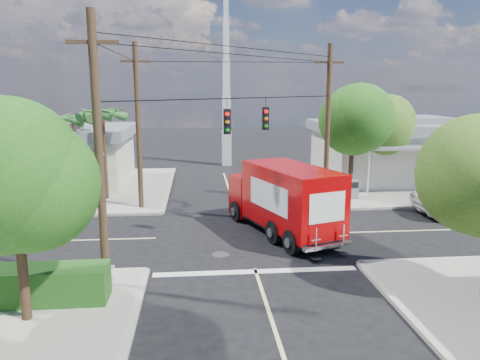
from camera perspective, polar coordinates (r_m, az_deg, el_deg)
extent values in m
plane|color=black|center=(21.52, 0.49, -6.79)|extent=(120.00, 120.00, 0.00)
cube|color=gray|center=(34.61, 17.01, -0.28)|extent=(14.00, 14.00, 0.14)
cube|color=#ABA697|center=(32.61, 5.55, -0.51)|extent=(0.25, 14.00, 0.14)
cube|color=#ABA697|center=(28.42, 22.30, -3.05)|extent=(14.00, 0.25, 0.14)
cube|color=gray|center=(33.27, -20.75, -0.96)|extent=(14.00, 14.00, 0.14)
cube|color=#ABA697|center=(32.10, -8.62, -0.77)|extent=(0.25, 14.00, 0.14)
cube|color=#ABA697|center=(26.77, -24.66, -4.07)|extent=(14.00, 0.25, 0.14)
cube|color=beige|center=(31.15, -1.36, -1.14)|extent=(0.12, 12.00, 0.01)
cube|color=beige|center=(12.47, 5.45, -20.94)|extent=(0.12, 12.00, 0.01)
cube|color=beige|center=(24.58, 24.49, -5.51)|extent=(12.00, 0.12, 0.01)
cube|color=beige|center=(22.84, -25.53, -6.83)|extent=(12.00, 0.12, 0.01)
cube|color=silver|center=(17.50, 1.94, -11.08)|extent=(7.50, 0.40, 0.01)
cube|color=beige|center=(35.82, 18.80, 2.86)|extent=(11.00, 8.00, 3.40)
cube|color=gray|center=(35.60, 19.00, 6.13)|extent=(11.80, 8.80, 0.70)
cube|color=gray|center=(35.57, 19.05, 6.93)|extent=(6.05, 4.40, 0.50)
cube|color=gray|center=(31.30, 22.55, 3.71)|extent=(9.90, 1.80, 0.15)
cylinder|color=silver|center=(28.98, 15.35, 0.73)|extent=(0.12, 0.12, 2.90)
cube|color=beige|center=(34.68, -21.88, 2.23)|extent=(10.00, 8.00, 3.20)
cube|color=gray|center=(34.46, -22.12, 5.44)|extent=(10.80, 8.80, 0.70)
cube|color=gray|center=(34.42, -22.18, 6.26)|extent=(5.50, 4.40, 0.50)
cube|color=gray|center=(29.92, -24.65, 2.85)|extent=(9.00, 1.80, 0.15)
cylinder|color=silver|center=(28.28, -17.30, 0.17)|extent=(0.12, 0.12, 2.70)
cube|color=silver|center=(40.77, -1.63, 3.90)|extent=(0.80, 0.80, 3.00)
cube|color=silver|center=(40.51, -1.66, 8.12)|extent=(0.70, 0.70, 3.00)
cube|color=silver|center=(40.46, -1.68, 12.36)|extent=(0.60, 0.60, 3.00)
cube|color=silver|center=(40.64, -1.71, 16.60)|extent=(0.50, 0.50, 3.00)
cube|color=silver|center=(41.03, -1.73, 20.77)|extent=(0.40, 0.40, 3.00)
cylinder|color=#422D1C|center=(14.53, -25.09, -8.50)|extent=(0.28, 0.28, 3.71)
sphere|color=#1E5415|center=(13.97, -25.87, 0.53)|extent=(3.71, 3.71, 3.71)
sphere|color=#1E5415|center=(14.27, -27.17, 1.56)|extent=(3.02, 3.02, 3.02)
sphere|color=#1E5415|center=(13.59, -24.88, -0.15)|extent=(3.25, 3.25, 3.25)
cylinder|color=#422D1C|center=(29.05, 13.40, 2.05)|extent=(0.28, 0.28, 4.10)
sphere|color=#1E5415|center=(28.77, 13.63, 7.09)|extent=(4.10, 4.10, 4.10)
sphere|color=#1E5415|center=(28.82, 12.77, 7.64)|extent=(3.33, 3.33, 3.33)
sphere|color=#1E5415|center=(28.61, 14.48, 6.77)|extent=(3.58, 3.58, 3.58)
cylinder|color=#422D1C|center=(32.02, 16.55, 2.24)|extent=(0.28, 0.28, 3.58)
sphere|color=#32571C|center=(31.77, 16.77, 6.24)|extent=(3.58, 3.58, 3.58)
sphere|color=#32571C|center=(31.79, 15.99, 6.69)|extent=(2.91, 2.91, 2.91)
sphere|color=#32571C|center=(31.64, 17.55, 5.97)|extent=(3.14, 3.14, 3.14)
cylinder|color=#422D1C|center=(28.67, -16.17, 2.71)|extent=(0.24, 0.24, 5.00)
cone|color=#2D6628|center=(28.27, -14.65, 7.97)|extent=(0.50, 2.06, 0.98)
cone|color=#2D6628|center=(29.02, -15.09, 8.02)|extent=(1.92, 1.68, 0.98)
cone|color=#2D6628|center=(29.33, -16.51, 7.98)|extent=(2.12, 0.95, 0.98)
cone|color=#2D6628|center=(28.97, -17.89, 7.87)|extent=(1.34, 2.07, 0.98)
cone|color=#2D6628|center=(28.21, -18.23, 7.77)|extent=(1.34, 2.07, 0.98)
cone|color=#2D6628|center=(27.61, -17.21, 7.77)|extent=(2.12, 0.95, 0.98)
cone|color=#2D6628|center=(27.63, -15.58, 7.86)|extent=(1.92, 1.68, 0.98)
cylinder|color=#422D1C|center=(30.58, -19.32, 2.64)|extent=(0.24, 0.24, 4.60)
cone|color=#2D6628|center=(30.14, -17.94, 7.21)|extent=(0.50, 2.06, 0.98)
cone|color=#2D6628|center=(30.90, -18.27, 7.27)|extent=(1.92, 1.68, 0.98)
cone|color=#2D6628|center=(31.25, -19.57, 7.23)|extent=(2.12, 0.95, 0.98)
cone|color=#2D6628|center=(30.93, -20.90, 7.10)|extent=(1.34, 2.07, 0.98)
cone|color=#2D6628|center=(30.18, -21.29, 7.00)|extent=(1.34, 2.07, 0.98)
cone|color=#2D6628|center=(29.55, -20.40, 6.98)|extent=(2.12, 0.95, 0.98)
cone|color=#2D6628|center=(29.53, -18.88, 7.08)|extent=(1.92, 1.68, 0.98)
cylinder|color=#473321|center=(15.63, -16.81, 2.87)|extent=(0.28, 0.28, 9.00)
cube|color=#473321|center=(15.55, -17.55, 15.73)|extent=(1.60, 0.12, 0.12)
cylinder|color=#473321|center=(26.67, 10.62, 6.38)|extent=(0.28, 0.28, 9.00)
cube|color=#473321|center=(26.62, 10.89, 13.91)|extent=(1.60, 0.12, 0.12)
cylinder|color=#473321|center=(25.85, -12.30, 6.17)|extent=(0.28, 0.28, 9.00)
cube|color=#473321|center=(25.80, -12.62, 13.94)|extent=(1.60, 0.12, 0.12)
cylinder|color=black|center=(20.48, 0.52, 9.96)|extent=(10.43, 10.43, 0.04)
cube|color=black|center=(19.66, -1.58, 7.13)|extent=(0.30, 0.24, 1.05)
sphere|color=red|center=(19.50, -1.56, 8.07)|extent=(0.20, 0.20, 0.20)
cube|color=black|center=(21.74, 3.13, 7.50)|extent=(0.30, 0.24, 1.05)
sphere|color=red|center=(21.59, 3.20, 8.35)|extent=(0.20, 0.20, 0.20)
cube|color=silver|center=(16.98, -25.09, -11.12)|extent=(5.94, 0.05, 0.08)
cube|color=silver|center=(16.84, -25.20, -9.85)|extent=(5.94, 0.05, 0.08)
cube|color=silver|center=(16.20, -15.61, -10.95)|extent=(0.09, 0.06, 1.00)
cube|color=#1C4D18|center=(16.29, -26.77, -11.46)|extent=(6.20, 1.20, 1.10)
cube|color=#AA271E|center=(28.34, 10.96, -1.16)|extent=(0.50, 0.50, 1.10)
cube|color=#0E239A|center=(28.54, 12.31, -1.13)|extent=(0.50, 0.50, 1.10)
cube|color=slate|center=(28.76, 13.65, -1.09)|extent=(0.50, 0.50, 1.10)
cube|color=black|center=(21.86, 5.08, -5.14)|extent=(4.42, 7.51, 0.23)
cube|color=#A40305|center=(24.08, 1.77, -1.76)|extent=(2.62, 2.22, 2.03)
cube|color=black|center=(24.57, 1.10, -0.62)|extent=(1.91, 0.87, 0.88)
cube|color=silver|center=(24.96, 0.90, -2.83)|extent=(2.04, 0.82, 0.32)
cube|color=#A40305|center=(20.82, 6.29, -2.05)|extent=(3.98, 5.83, 2.68)
cube|color=white|center=(21.41, 8.99, -1.37)|extent=(1.13, 3.14, 1.20)
cube|color=white|center=(20.22, 3.44, -1.99)|extent=(1.13, 3.14, 1.20)
cube|color=white|center=(18.60, 10.59, -3.33)|extent=(1.57, 0.58, 1.20)
cube|color=silver|center=(18.94, 10.64, -7.89)|extent=(2.17, 0.96, 0.17)
cube|color=silver|center=(18.38, 9.24, -7.22)|extent=(0.41, 0.19, 0.92)
cube|color=silver|center=(19.10, 12.48, -6.63)|extent=(0.41, 0.19, 0.92)
cylinder|color=black|center=(23.69, -0.40, -3.82)|extent=(0.62, 1.06, 1.02)
cylinder|color=black|center=(24.62, 4.12, -3.27)|extent=(0.62, 1.06, 1.02)
cylinder|color=black|center=(19.15, 6.32, -7.55)|extent=(0.62, 1.06, 1.02)
cylinder|color=black|center=(20.28, 11.51, -6.63)|extent=(0.62, 1.06, 1.02)
imported|color=silver|center=(27.51, 26.43, -2.21)|extent=(5.97, 2.78, 1.66)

